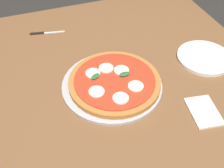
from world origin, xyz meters
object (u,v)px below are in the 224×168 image
object	(u,v)px
dining_table	(125,105)
knife	(43,33)
pizza	(114,81)
plate_white	(204,58)
serving_tray	(112,85)
napkin	(204,111)

from	to	relation	value
dining_table	knife	distance (m)	0.51
pizza	plate_white	xyz separation A→B (m)	(-0.02, 0.39, -0.02)
dining_table	pizza	size ratio (longest dim) A/B	3.99
plate_white	serving_tray	bearing A→B (deg)	-87.10
napkin	plate_white	bearing A→B (deg)	146.50
knife	napkin	bearing A→B (deg)	33.61
knife	dining_table	bearing A→B (deg)	25.51
serving_tray	knife	xyz separation A→B (m)	(-0.42, -0.18, -0.00)
serving_tray	napkin	xyz separation A→B (m)	(0.22, 0.24, -0.00)
dining_table	knife	xyz separation A→B (m)	(-0.46, -0.22, 0.08)
dining_table	serving_tray	xyz separation A→B (m)	(-0.04, -0.04, 0.09)
serving_tray	pizza	world-z (taller)	pizza
pizza	napkin	size ratio (longest dim) A/B	2.54
pizza	serving_tray	bearing A→B (deg)	-111.35
dining_table	napkin	world-z (taller)	napkin
napkin	dining_table	bearing A→B (deg)	-131.37
serving_tray	pizza	xyz separation A→B (m)	(0.00, 0.01, 0.02)
dining_table	serving_tray	size ratio (longest dim) A/B	3.65
serving_tray	pizza	size ratio (longest dim) A/B	1.09
plate_white	napkin	size ratio (longest dim) A/B	1.67
plate_white	napkin	world-z (taller)	plate_white
serving_tray	plate_white	size ratio (longest dim) A/B	1.66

